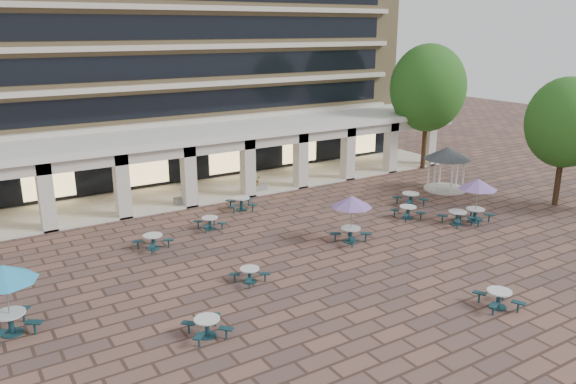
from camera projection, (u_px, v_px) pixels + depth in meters
name	position (u px, v px, depth m)	size (l,w,h in m)	color
ground	(331.00, 266.00, 26.92)	(120.00, 120.00, 0.00)	brown
apartment_building	(143.00, 6.00, 44.10)	(40.00, 15.50, 25.20)	tan
retail_arcade	(204.00, 150.00, 38.12)	(42.00, 6.60, 4.40)	white
picnic_table_0	(207.00, 326.00, 20.69)	(1.67, 1.67, 0.73)	#163B44
picnic_table_2	(499.00, 297.00, 22.82)	(2.01, 2.01, 0.75)	#163B44
picnic_table_4	(4.00, 276.00, 20.32)	(2.38, 2.38, 2.75)	#163B44
picnic_table_5	(250.00, 274.00, 25.13)	(1.72, 1.72, 0.66)	#163B44
picnic_table_6	(352.00, 203.00, 29.38)	(2.19, 2.19, 2.53)	#163B44
picnic_table_7	(457.00, 217.00, 32.49)	(1.81, 1.81, 0.79)	#163B44
picnic_table_8	(153.00, 240.00, 28.91)	(2.03, 2.03, 0.75)	#163B44
picnic_table_9	(210.00, 222.00, 31.77)	(1.57, 1.57, 0.69)	#163B44
picnic_table_10	(408.00, 211.00, 33.51)	(1.82, 1.82, 0.75)	#163B44
picnic_table_11	(478.00, 186.00, 32.44)	(2.24, 2.24, 2.59)	#163B44
picnic_table_12	(241.00, 202.00, 35.10)	(2.09, 2.09, 0.80)	#163B44
picnic_table_13	(411.00, 198.00, 35.97)	(1.95, 1.95, 0.81)	#163B44
gazebo	(447.00, 158.00, 38.90)	(3.26, 3.26, 3.04)	beige
tree_east_a	(566.00, 123.00, 34.71)	(4.90, 4.90, 8.16)	#392617
tree_east_c	(428.00, 88.00, 43.84)	(5.92, 5.92, 9.86)	#392617
planter_left	(186.00, 197.00, 36.17)	(1.50, 0.72, 1.26)	gray
planter_right	(256.00, 186.00, 38.80)	(1.50, 0.75, 1.20)	gray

